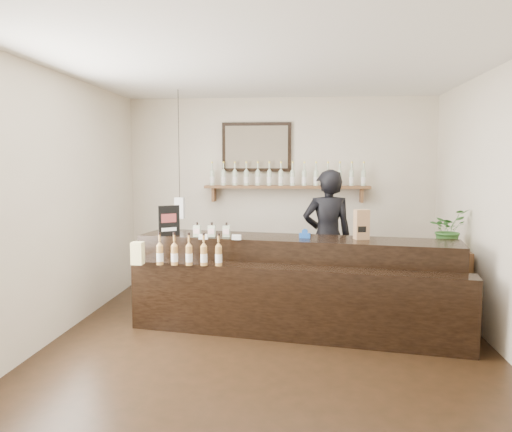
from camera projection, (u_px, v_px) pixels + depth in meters
The scene contains 10 objects.
ground at pixel (269, 345), 5.08m from camera, with size 5.00×5.00×0.00m, color black.
room_shell at pixel (269, 177), 4.90m from camera, with size 5.00×5.00×5.00m.
back_wall_decor at pixel (270, 170), 7.26m from camera, with size 2.66×0.96×1.69m.
counter at pixel (294, 286), 5.57m from camera, with size 3.66×1.54×1.17m.
promo_sign at pixel (169, 221), 5.76m from camera, with size 0.22×0.16×0.35m.
paper_bag at pixel (362, 224), 5.49m from camera, with size 0.17×0.15×0.33m.
tape_dispenser at pixel (305, 235), 5.59m from camera, with size 0.13×0.07×0.10m.
side_cabinet at pixel (445, 285), 5.81m from camera, with size 0.44×0.59×0.85m.
potted_plant at pixel (448, 229), 5.74m from camera, with size 0.42×0.36×0.46m, color #336829.
shopkeeper at pixel (327, 229), 6.45m from camera, with size 0.73×0.48×1.99m, color black.
Camera 1 is at (0.32, -4.91, 1.84)m, focal length 35.00 mm.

